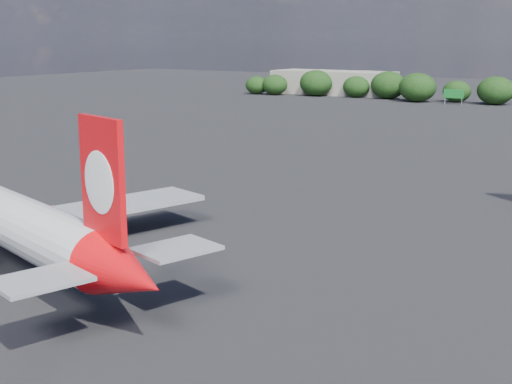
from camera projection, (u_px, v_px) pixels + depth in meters
The scene contains 4 objects.
ground at pixel (337, 173), 104.99m from camera, with size 500.00×500.00×0.00m, color black.
qantas_airliner at pixel (8, 220), 60.84m from camera, with size 44.35×42.54×14.74m.
terminal_building at pixel (334, 83), 247.10m from camera, with size 42.00×16.00×8.00m.
highway_sign at pixel (454, 94), 209.66m from camera, with size 6.00×0.30×4.50m.
Camera 1 is at (44.65, -33.73, 19.85)m, focal length 50.00 mm.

